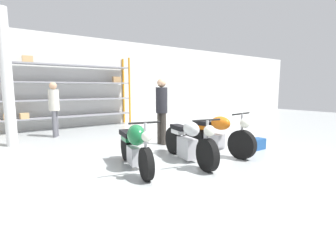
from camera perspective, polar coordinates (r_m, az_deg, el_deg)
name	(u,v)px	position (r m, az deg, el deg)	size (l,w,h in m)	color
ground_plane	(179,160)	(5.81, 2.42, -7.31)	(30.00, 30.00, 0.00)	#B2B7B7
back_wall	(78,82)	(11.29, -19.10, 9.06)	(30.00, 0.08, 3.60)	silver
shelving_rack	(68,91)	(10.78, -20.99, 7.16)	(5.03, 0.63, 2.83)	orange
support_pillar	(7,79)	(8.15, -31.65, 8.76)	(0.28, 0.28, 3.60)	silver
motorcycle_green	(135,145)	(5.08, -7.24, -4.15)	(0.74, 1.90, 1.00)	black
motorcycle_white	(188,142)	(5.59, 4.47, -3.45)	(0.76, 2.10, 0.99)	black
motorcycle_orange	(217,135)	(6.33, 10.57, -2.00)	(0.66, 2.05, 1.02)	black
person_browsing	(162,106)	(7.19, -1.40, 4.46)	(0.35, 0.35, 1.82)	#38332D
person_near_rack	(54,105)	(9.08, -23.55, 4.26)	(0.44, 0.44, 1.74)	#595960
toolbox	(257,144)	(7.09, 18.76, -3.72)	(0.44, 0.26, 0.28)	#1E4C8C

